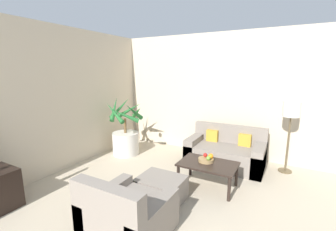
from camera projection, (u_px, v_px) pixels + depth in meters
The scene contains 12 objects.
wall_back at pixel (250, 97), 4.70m from camera, with size 7.65×0.06×2.70m.
wall_left at pixel (18, 105), 3.55m from camera, with size 0.06×7.51×2.70m.
potted_palm at pixel (126, 137), 5.11m from camera, with size 0.83×0.91×1.31m.
sofa_loveseat at pixel (225, 152), 4.54m from camera, with size 1.49×0.81×0.77m.
floor_lamp at pixel (291, 113), 4.06m from camera, with size 0.30×0.30×1.36m.
coffee_table at pixel (208, 166), 3.66m from camera, with size 0.92×0.60×0.41m.
fruit_bowl at pixel (206, 160), 3.71m from camera, with size 0.25×0.25×0.05m.
apple_red at pixel (205, 155), 3.76m from camera, with size 0.07×0.07×0.07m.
apple_green at pixel (208, 158), 3.62m from camera, with size 0.07×0.07×0.07m.
orange_fruit at pixel (211, 156), 3.69m from camera, with size 0.09×0.09×0.09m.
armchair at pixel (127, 216), 2.57m from camera, with size 0.87×0.86×0.78m.
ottoman at pixel (161, 189), 3.32m from camera, with size 0.66×0.53×0.35m.
Camera 1 is at (0.71, 1.00, 1.89)m, focal length 24.00 mm.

